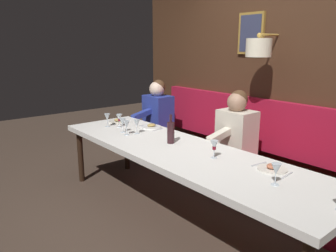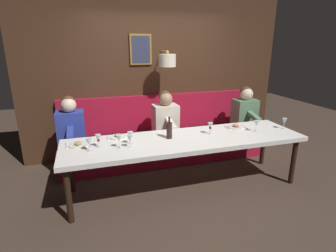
# 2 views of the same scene
# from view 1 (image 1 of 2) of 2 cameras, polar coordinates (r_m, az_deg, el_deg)

# --- Properties ---
(ground_plane) EXTENTS (12.00, 12.00, 0.00)m
(ground_plane) POSITION_cam_1_polar(r_m,az_deg,el_deg) (3.53, 1.88, -15.52)
(ground_plane) COLOR #423328
(dining_table) EXTENTS (0.90, 3.25, 0.74)m
(dining_table) POSITION_cam_1_polar(r_m,az_deg,el_deg) (3.25, 1.97, -4.95)
(dining_table) COLOR silver
(dining_table) RESTS_ON ground_plane
(banquette_bench) EXTENTS (0.52, 3.45, 0.45)m
(banquette_bench) POSITION_cam_1_polar(r_m,az_deg,el_deg) (4.02, 11.61, -8.47)
(banquette_bench) COLOR maroon
(banquette_bench) RESTS_ON ground_plane
(back_wall_panel) EXTENTS (0.59, 4.65, 2.90)m
(back_wall_panel) POSITION_cam_1_polar(r_m,az_deg,el_deg) (4.21, 17.35, 8.15)
(back_wall_panel) COLOR #422819
(back_wall_panel) RESTS_ON ground_plane
(diner_near) EXTENTS (0.60, 0.40, 0.79)m
(diner_near) POSITION_cam_1_polar(r_m,az_deg,el_deg) (3.85, 11.70, -0.24)
(diner_near) COLOR beige
(diner_near) RESTS_ON banquette_bench
(diner_middle) EXTENTS (0.60, 0.40, 0.79)m
(diner_middle) POSITION_cam_1_polar(r_m,az_deg,el_deg) (4.88, -1.80, 2.99)
(diner_middle) COLOR #283893
(diner_middle) RESTS_ON banquette_bench
(place_setting_0) EXTENTS (0.24, 0.33, 0.05)m
(place_setting_0) POSITION_cam_1_polar(r_m,az_deg,el_deg) (4.07, -2.86, -0.08)
(place_setting_0) COLOR white
(place_setting_0) RESTS_ON dining_table
(place_setting_1) EXTENTS (0.24, 0.32, 0.05)m
(place_setting_1) POSITION_cam_1_polar(r_m,az_deg,el_deg) (4.40, -8.56, 0.85)
(place_setting_1) COLOR silver
(place_setting_1) RESTS_ON dining_table
(place_setting_2) EXTENTS (0.24, 0.32, 0.05)m
(place_setting_2) POSITION_cam_1_polar(r_m,az_deg,el_deg) (2.84, 17.57, -6.94)
(place_setting_2) COLOR silver
(place_setting_2) RESTS_ON dining_table
(wine_glass_0) EXTENTS (0.07, 0.07, 0.16)m
(wine_glass_0) POSITION_cam_1_polar(r_m,az_deg,el_deg) (4.11, -8.41, 1.38)
(wine_glass_0) COLOR silver
(wine_glass_0) RESTS_ON dining_table
(wine_glass_1) EXTENTS (0.07, 0.07, 0.16)m
(wine_glass_1) POSITION_cam_1_polar(r_m,az_deg,el_deg) (4.16, -10.42, 1.46)
(wine_glass_1) COLOR silver
(wine_glass_1) RESTS_ON dining_table
(wine_glass_2) EXTENTS (0.07, 0.07, 0.16)m
(wine_glass_2) POSITION_cam_1_polar(r_m,az_deg,el_deg) (3.78, -5.40, 0.40)
(wine_glass_2) COLOR silver
(wine_glass_2) RESTS_ON dining_table
(wine_glass_3) EXTENTS (0.07, 0.07, 0.16)m
(wine_glass_3) POSITION_cam_1_polar(r_m,az_deg,el_deg) (3.86, -7.83, 0.61)
(wine_glass_3) COLOR silver
(wine_glass_3) RESTS_ON dining_table
(wine_glass_4) EXTENTS (0.07, 0.07, 0.16)m
(wine_glass_4) POSITION_cam_1_polar(r_m,az_deg,el_deg) (2.98, 7.98, -3.37)
(wine_glass_4) COLOR silver
(wine_glass_4) RESTS_ON dining_table
(wine_glass_5) EXTENTS (0.07, 0.07, 0.16)m
(wine_glass_5) POSITION_cam_1_polar(r_m,az_deg,el_deg) (3.74, -7.19, 0.19)
(wine_glass_5) COLOR silver
(wine_glass_5) RESTS_ON dining_table
(wine_glass_7) EXTENTS (0.07, 0.07, 0.16)m
(wine_glass_7) POSITION_cam_1_polar(r_m,az_deg,el_deg) (2.52, 18.13, -7.18)
(wine_glass_7) COLOR silver
(wine_glass_7) RESTS_ON dining_table
(wine_bottle) EXTENTS (0.08, 0.08, 0.30)m
(wine_bottle) POSITION_cam_1_polar(r_m,az_deg,el_deg) (3.40, 0.48, -1.08)
(wine_bottle) COLOR #33191E
(wine_bottle) RESTS_ON dining_table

